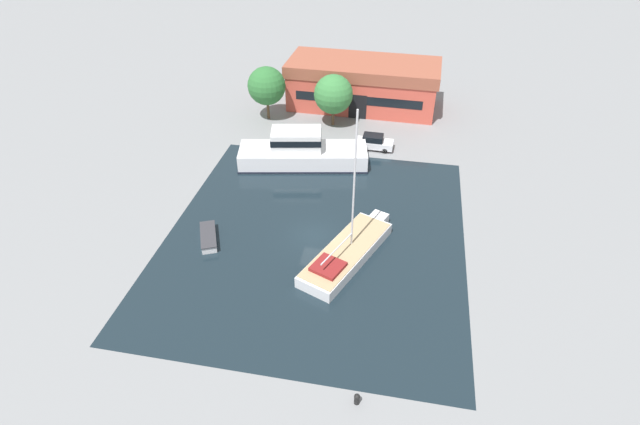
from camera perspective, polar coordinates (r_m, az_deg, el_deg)
The scene contains 10 objects.
ground_plane at distance 43.94m, azimuth -0.54°, elevation -2.73°, with size 440.00×440.00×0.00m, color gray.
water_canal at distance 43.94m, azimuth -0.54°, elevation -2.72°, with size 25.74×29.51×0.01m, color black.
warehouse_building at distance 66.90m, azimuth 4.93°, elevation 14.44°, with size 19.44×8.88×5.90m.
quay_tree_near_building at distance 60.98m, azimuth 1.54°, elevation 13.36°, with size 4.66×4.66×6.32m.
quay_tree_by_water at distance 62.90m, azimuth -6.13°, elevation 14.19°, with size 4.64×4.64×6.60m.
parked_car at distance 57.11m, azimuth 6.17°, elevation 8.01°, with size 4.30×1.89×1.70m.
sailboat_moored at distance 41.43m, azimuth 3.14°, elevation -4.50°, with size 6.89×11.44×13.07m.
motor_cruiser at distance 53.55m, azimuth -2.15°, elevation 6.92°, with size 14.24×6.77×4.00m.
small_dinghy at distance 44.32m, azimuth -12.63°, elevation -2.76°, with size 2.71×4.02×0.72m.
mooring_bollard at distance 32.56m, azimuth 4.24°, elevation -20.45°, with size 0.39×0.39×0.82m.
Camera 1 is at (6.76, -33.55, 27.56)m, focal length 28.00 mm.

